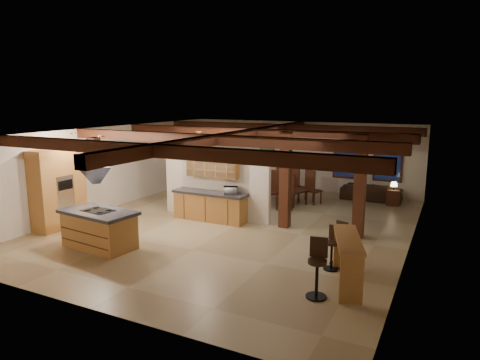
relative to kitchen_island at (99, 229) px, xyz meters
The scene contains 23 objects.
ground 4.13m from the kitchen_island, 55.82° to the left, with size 12.00×12.00×0.00m, color tan.
room_walls 4.29m from the kitchen_island, 55.82° to the left, with size 12.00×12.00×12.00m.
ceiling_beams 4.68m from the kitchen_island, 55.82° to the left, with size 10.00×12.00×0.28m.
timber_posts 6.31m from the kitchen_island, 39.02° to the left, with size 2.50×0.30×2.90m.
partition_wall 4.15m from the kitchen_island, 71.49° to the left, with size 3.80×0.18×2.20m, color silver.
pantry_cabinet 2.59m from the kitchen_island, 161.48° to the left, with size 0.67×1.60×2.40m.
back_counter 3.74m from the kitchen_island, 69.59° to the left, with size 2.50×0.66×0.94m.
upper_display_cabinet 4.15m from the kitchen_island, 70.61° to the left, with size 1.80×0.36×0.95m.
range_hood 1.27m from the kitchen_island, ahead, with size 1.10×1.10×1.40m.
back_windows 10.68m from the kitchen_island, 61.31° to the left, with size 2.70×0.07×1.70m.
framed_art 9.44m from the kitchen_island, 85.08° to the left, with size 0.65×0.05×0.85m.
recessed_cans 2.79m from the kitchen_island, 98.98° to the left, with size 3.16×2.46×0.03m.
kitchen_island is the anchor object (origin of this frame).
dining_table 7.21m from the kitchen_island, 68.60° to the left, with size 1.60×0.89×0.56m, color #401D10.
sofa 10.25m from the kitchen_island, 57.94° to the left, with size 2.25×0.88×0.66m, color black.
microwave 4.10m from the kitchen_island, 59.61° to the left, with size 0.43×0.29×0.24m, color #ADADB1.
bar_counter 6.36m from the kitchen_island, ahead, with size 1.06×2.01×1.02m.
side_table 10.38m from the kitchen_island, 52.61° to the left, with size 0.46×0.46×0.57m, color #381E0E.
table_lamp 10.38m from the kitchen_island, 52.61° to the left, with size 0.25×0.25×0.29m.
bar_stool_a 5.94m from the kitchen_island, ahead, with size 0.41×0.43×1.19m.
bar_stool_b 6.13m from the kitchen_island, 15.46° to the left, with size 0.38×0.39×1.03m.
bar_stool_c 5.99m from the kitchen_island, 12.44° to the left, with size 0.36×0.37×1.01m.
dining_chairs 7.21m from the kitchen_island, 68.60° to the left, with size 2.63×2.63×1.30m.
Camera 1 is at (5.81, -11.34, 3.87)m, focal length 32.00 mm.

